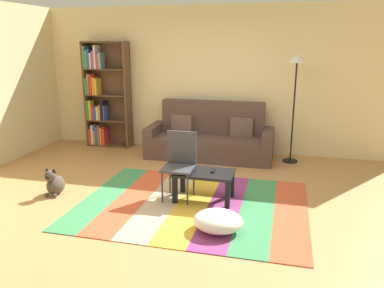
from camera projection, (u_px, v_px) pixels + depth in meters
ground_plane at (179, 199)px, 5.11m from camera, size 14.00×14.00×0.00m
back_wall at (215, 80)px, 7.14m from camera, size 6.80×0.10×2.70m
rug at (193, 204)px, 4.94m from camera, size 2.90×2.25×0.01m
couch at (210, 139)px, 6.91m from camera, size 2.26×0.80×1.00m
bookshelf at (102, 97)px, 7.53m from camera, size 0.90×0.28×2.06m
coffee_table at (204, 177)px, 5.00m from camera, size 0.77×0.47×0.39m
pouf at (218, 221)px, 4.22m from camera, size 0.56×0.48×0.23m
dog at (55, 183)px, 5.23m from camera, size 0.22×0.35×0.40m
standing_lamp at (296, 73)px, 6.31m from camera, size 0.32×0.32×1.85m
tv_remote at (213, 171)px, 5.00m from camera, size 0.05×0.15×0.02m
folding_chair at (180, 159)px, 5.05m from camera, size 0.40×0.40×0.90m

